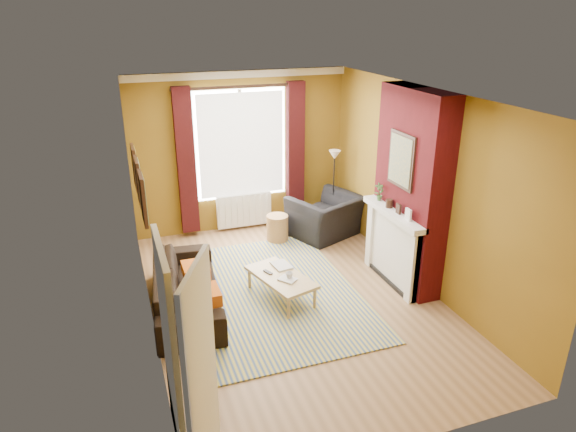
% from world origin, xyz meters
% --- Properties ---
extents(ground, '(5.50, 5.50, 0.00)m').
position_xyz_m(ground, '(0.00, 0.00, 0.00)').
color(ground, brown).
rests_on(ground, ground).
extents(room_walls, '(3.82, 5.54, 2.83)m').
position_xyz_m(room_walls, '(0.64, 0.27, 1.39)').
color(room_walls, brown).
rests_on(room_walls, ground).
extents(striped_rug, '(2.44, 3.37, 0.02)m').
position_xyz_m(striped_rug, '(-0.30, 0.26, 0.01)').
color(striped_rug, '#2F4A83').
rests_on(striped_rug, ground).
extents(sofa, '(1.04, 2.19, 0.62)m').
position_xyz_m(sofa, '(-1.42, 0.29, 0.31)').
color(sofa, black).
rests_on(sofa, ground).
extents(armchair, '(1.41, 1.34, 0.73)m').
position_xyz_m(armchair, '(1.26, 1.84, 0.37)').
color(armchair, black).
rests_on(armchair, ground).
extents(coffee_table, '(0.81, 1.18, 0.36)m').
position_xyz_m(coffee_table, '(-0.16, 0.08, 0.32)').
color(coffee_table, tan).
rests_on(coffee_table, ground).
extents(wicker_stool, '(0.39, 0.39, 0.46)m').
position_xyz_m(wicker_stool, '(0.40, 1.92, 0.23)').
color(wicker_stool, '#A67847').
rests_on(wicker_stool, ground).
extents(floor_lamp, '(0.27, 0.27, 1.44)m').
position_xyz_m(floor_lamp, '(1.55, 2.18, 1.14)').
color(floor_lamp, black).
rests_on(floor_lamp, ground).
extents(book_a, '(0.28, 0.29, 0.02)m').
position_xyz_m(book_a, '(-0.19, -0.12, 0.37)').
color(book_a, '#999999').
rests_on(book_a, coffee_table).
extents(book_b, '(0.27, 0.34, 0.02)m').
position_xyz_m(book_b, '(-0.18, 0.32, 0.37)').
color(book_b, '#999999').
rests_on(book_b, coffee_table).
extents(mug, '(0.13, 0.13, 0.09)m').
position_xyz_m(mug, '(-0.08, -0.04, 0.40)').
color(mug, '#999999').
rests_on(mug, coffee_table).
extents(tv_remote, '(0.10, 0.16, 0.02)m').
position_xyz_m(tv_remote, '(-0.31, 0.21, 0.37)').
color(tv_remote, '#27272A').
rests_on(tv_remote, coffee_table).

